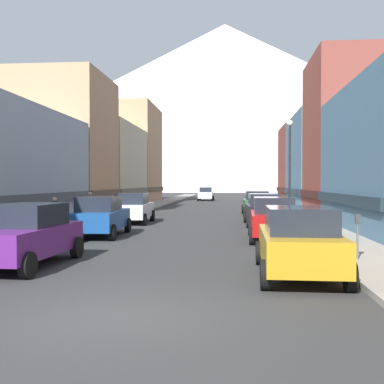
{
  "coord_description": "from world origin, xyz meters",
  "views": [
    {
      "loc": [
        2.16,
        -8.24,
        2.39
      ],
      "look_at": [
        -0.98,
        27.03,
        1.69
      ],
      "focal_mm": 44.42,
      "sensor_mm": 36.0,
      "label": 1
    }
  ],
  "objects": [
    {
      "name": "car_left_1",
      "position": [
        -3.8,
        12.44,
        0.9
      ],
      "size": [
        2.19,
        4.46,
        1.78
      ],
      "color": "#19478C",
      "rests_on": "ground"
    },
    {
      "name": "pedestrian_1",
      "position": [
        -6.25,
        18.89,
        0.94
      ],
      "size": [
        0.36,
        0.36,
        1.71
      ],
      "color": "navy",
      "rests_on": "sidewalk_left"
    },
    {
      "name": "sidewalk_left",
      "position": [
        -6.25,
        35.0,
        0.07
      ],
      "size": [
        2.5,
        100.0,
        0.15
      ],
      "primitive_type": "cube",
      "color": "gray",
      "rests_on": "ground"
    },
    {
      "name": "storefront_left_2",
      "position": [
        -11.17,
        26.91,
        5.07
      ],
      "size": [
        7.63,
        8.07,
        10.48
      ],
      "color": "tan",
      "rests_on": "ground"
    },
    {
      "name": "car_left_2",
      "position": [
        -3.8,
        19.35,
        0.9
      ],
      "size": [
        2.19,
        4.46,
        1.78
      ],
      "color": "silver",
      "rests_on": "ground"
    },
    {
      "name": "car_right_3",
      "position": [
        3.8,
        27.07,
        0.9
      ],
      "size": [
        2.13,
        4.43,
        1.78
      ],
      "color": "#265933",
      "rests_on": "ground"
    },
    {
      "name": "storefront_left_3",
      "position": [
        -10.93,
        37.64,
        3.86
      ],
      "size": [
        7.16,
        12.64,
        8.02
      ],
      "color": "beige",
      "rests_on": "ground"
    },
    {
      "name": "car_driving_0",
      "position": [
        -1.6,
        54.9,
        0.9
      ],
      "size": [
        2.06,
        4.4,
        1.78
      ],
      "color": "silver",
      "rests_on": "ground"
    },
    {
      "name": "storefront_right_3",
      "position": [
        11.06,
        35.91,
        4.1
      ],
      "size": [
        7.41,
        11.32,
        8.51
      ],
      "color": "slate",
      "rests_on": "ground"
    },
    {
      "name": "mountain_backdrop",
      "position": [
        -3.23,
        260.0,
        45.67
      ],
      "size": [
        310.59,
        310.59,
        91.33
      ],
      "primitive_type": "cone",
      "color": "silver",
      "rests_on": "ground"
    },
    {
      "name": "car_right_0",
      "position": [
        3.8,
        3.96,
        0.9
      ],
      "size": [
        2.12,
        4.43,
        1.78
      ],
      "color": "#B28419",
      "rests_on": "ground"
    },
    {
      "name": "ground_plane",
      "position": [
        0.0,
        0.0,
        0.0
      ],
      "size": [
        400.0,
        400.0,
        0.0
      ],
      "primitive_type": "plane",
      "color": "#303030"
    },
    {
      "name": "car_right_1",
      "position": [
        3.8,
        11.74,
        0.9
      ],
      "size": [
        2.13,
        4.43,
        1.78
      ],
      "color": "#9E1111",
      "rests_on": "ground"
    },
    {
      "name": "streetlamp_right",
      "position": [
        5.35,
        19.54,
        3.99
      ],
      "size": [
        0.36,
        0.36,
        5.86
      ],
      "color": "black",
      "rests_on": "sidewalk_right"
    },
    {
      "name": "storefront_right_2",
      "position": [
        11.98,
        25.78,
        5.4
      ],
      "size": [
        9.25,
        8.04,
        11.16
      ],
      "color": "brown",
      "rests_on": "ground"
    },
    {
      "name": "storefront_left_4",
      "position": [
        -10.86,
        49.66,
        5.74
      ],
      "size": [
        7.03,
        10.88,
        11.85
      ],
      "color": "tan",
      "rests_on": "ground"
    },
    {
      "name": "parking_meter_near",
      "position": [
        5.75,
        5.94,
        1.01
      ],
      "size": [
        0.14,
        0.1,
        1.33
      ],
      "color": "#595960",
      "rests_on": "sidewalk_right"
    },
    {
      "name": "pedestrian_0",
      "position": [
        -6.25,
        13.37,
        0.86
      ],
      "size": [
        0.36,
        0.36,
        1.56
      ],
      "color": "#333338",
      "rests_on": "sidewalk_left"
    },
    {
      "name": "car_right_2",
      "position": [
        3.8,
        18.5,
        0.9
      ],
      "size": [
        2.16,
        4.45,
        1.78
      ],
      "color": "black",
      "rests_on": "ground"
    },
    {
      "name": "car_left_0",
      "position": [
        -3.8,
        4.84,
        0.9
      ],
      "size": [
        2.22,
        4.47,
        1.78
      ],
      "color": "#591E72",
      "rests_on": "ground"
    },
    {
      "name": "sidewalk_right",
      "position": [
        6.25,
        35.0,
        0.07
      ],
      "size": [
        2.5,
        100.0,
        0.15
      ],
      "primitive_type": "cube",
      "color": "gray",
      "rests_on": "ground"
    },
    {
      "name": "storefront_right_4",
      "position": [
        11.67,
        46.38,
        4.2
      ],
      "size": [
        8.64,
        8.64,
        8.7
      ],
      "color": "brown",
      "rests_on": "ground"
    }
  ]
}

